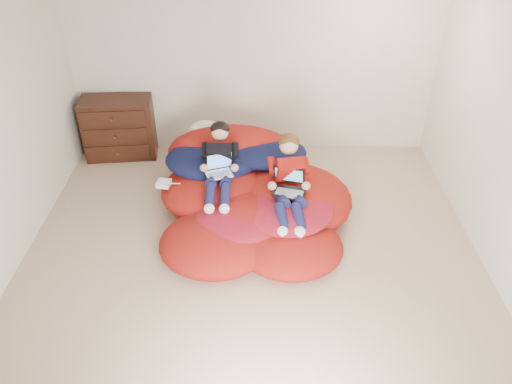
% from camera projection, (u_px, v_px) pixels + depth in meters
% --- Properties ---
extents(room_shell, '(5.10, 5.10, 2.77)m').
position_uv_depth(room_shell, '(251.00, 243.00, 5.32)').
color(room_shell, tan).
rests_on(room_shell, ground).
extents(dresser, '(1.01, 0.60, 0.87)m').
position_uv_depth(dresser, '(119.00, 128.00, 7.05)').
color(dresser, '#32180E').
rests_on(dresser, ground).
extents(beanbag_pile, '(2.33, 2.45, 0.85)m').
position_uv_depth(beanbag_pile, '(249.00, 196.00, 5.98)').
color(beanbag_pile, '#AC1A13').
rests_on(beanbag_pile, ground).
extents(cream_pillow, '(0.46, 0.29, 0.29)m').
position_uv_depth(cream_pillow, '(206.00, 131.00, 6.57)').
color(cream_pillow, beige).
rests_on(cream_pillow, beanbag_pile).
extents(older_boy, '(0.30, 1.04, 0.68)m').
position_uv_depth(older_boy, '(219.00, 161.00, 5.84)').
color(older_boy, black).
rests_on(older_boy, beanbag_pile).
extents(younger_boy, '(0.38, 1.11, 0.73)m').
position_uv_depth(younger_boy, '(289.00, 177.00, 5.63)').
color(younger_boy, '#9B130D').
rests_on(younger_boy, beanbag_pile).
extents(laptop_white, '(0.35, 0.34, 0.22)m').
position_uv_depth(laptop_white, '(219.00, 168.00, 5.81)').
color(laptop_white, white).
rests_on(laptop_white, older_boy).
extents(laptop_black, '(0.41, 0.43, 0.25)m').
position_uv_depth(laptop_black, '(289.00, 185.00, 5.61)').
color(laptop_black, black).
rests_on(laptop_black, younger_boy).
extents(power_adapter, '(0.18, 0.18, 0.06)m').
position_uv_depth(power_adapter, '(164.00, 183.00, 5.91)').
color(power_adapter, white).
rests_on(power_adapter, beanbag_pile).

